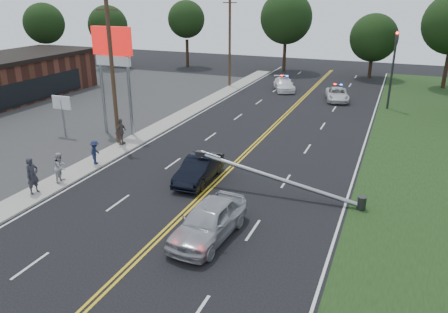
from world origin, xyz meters
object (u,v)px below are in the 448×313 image
at_px(crashed_sedan, 199,169).
at_px(emergency_b, 284,84).
at_px(bystander_c, 95,152).
at_px(pylon_sign, 113,55).
at_px(traffic_signal, 393,64).
at_px(fallen_streetlight, 286,181).
at_px(bystander_d, 121,132).
at_px(utility_pole_far, 230,42).
at_px(emergency_a, 337,94).
at_px(small_sign, 62,106).
at_px(waiting_sedan, 209,221).
at_px(bystander_a, 32,176).
at_px(utility_pole_mid, 113,73).
at_px(bystander_b, 61,167).

distance_m(crashed_sedan, emergency_b, 26.09).
height_order(crashed_sedan, bystander_c, bystander_c).
bearing_deg(pylon_sign, traffic_signal, 40.39).
distance_m(fallen_streetlight, bystander_d, 13.44).
distance_m(utility_pole_far, emergency_a, 13.59).
xyz_separation_m(small_sign, waiting_sedan, (16.07, -9.32, -1.49)).
bearing_deg(crashed_sedan, pylon_sign, 146.67).
bearing_deg(bystander_a, emergency_b, -4.75).
relative_size(bystander_c, bystander_d, 0.82).
xyz_separation_m(crashed_sedan, emergency_b, (-1.79, 26.03, -0.04)).
distance_m(traffic_signal, utility_pole_mid, 25.12).
xyz_separation_m(fallen_streetlight, waiting_sedan, (-2.12, -5.32, -0.08)).
xyz_separation_m(small_sign, fallen_streetlight, (18.19, -4.00, -1.41)).
relative_size(small_sign, emergency_b, 0.65).
relative_size(crashed_sedan, bystander_b, 2.56).
bearing_deg(bystander_a, bystander_d, 7.64).
bearing_deg(bystander_b, bystander_d, -7.09).
xyz_separation_m(traffic_signal, waiting_sedan, (-6.23, -27.31, -3.37)).
height_order(waiting_sedan, bystander_d, bystander_d).
distance_m(pylon_sign, traffic_signal, 24.75).
xyz_separation_m(emergency_b, bystander_c, (-5.23, -26.33, 0.20)).
bearing_deg(bystander_c, pylon_sign, 3.49).
bearing_deg(waiting_sedan, fallen_streetlight, 72.31).
xyz_separation_m(small_sign, bystander_d, (5.27, -0.30, -1.28)).
height_order(traffic_signal, bystander_b, traffic_signal).
bearing_deg(pylon_sign, utility_pole_mid, -56.98).
bearing_deg(bystander_a, fallen_streetlight, -63.45).
height_order(utility_pole_far, bystander_b, utility_pole_far).
relative_size(utility_pole_mid, bystander_a, 4.98).
bearing_deg(bystander_d, utility_pole_far, 5.39).
relative_size(fallen_streetlight, bystander_a, 4.66).
bearing_deg(bystander_b, waiting_sedan, -114.63).
xyz_separation_m(utility_pole_mid, utility_pole_far, (0.00, 22.00, 0.00)).
xyz_separation_m(bystander_b, bystander_d, (-0.59, 6.75, 0.07)).
distance_m(utility_pole_far, bystander_b, 29.36).
height_order(utility_pole_far, waiting_sedan, utility_pole_far).
relative_size(pylon_sign, utility_pole_mid, 0.80).
relative_size(fallen_streetlight, waiting_sedan, 1.90).
bearing_deg(bystander_c, bystander_d, -8.06).
xyz_separation_m(pylon_sign, traffic_signal, (18.80, 16.00, -1.79)).
bearing_deg(bystander_d, crashed_sedan, -110.20).
distance_m(fallen_streetlight, utility_pole_mid, 14.58).
xyz_separation_m(utility_pole_mid, waiting_sedan, (11.27, -9.32, -4.24)).
relative_size(small_sign, bystander_c, 2.02).
relative_size(emergency_b, bystander_d, 2.54).
height_order(pylon_sign, bystander_a, pylon_sign).
bearing_deg(traffic_signal, emergency_a, 162.43).
distance_m(bystander_c, bystander_d, 3.87).
relative_size(traffic_signal, utility_pole_mid, 0.70).
bearing_deg(emergency_a, small_sign, -144.91).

